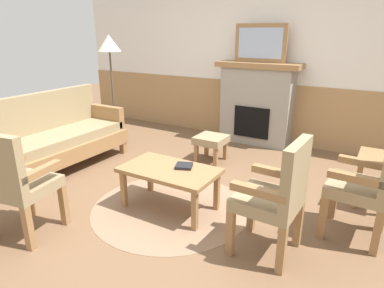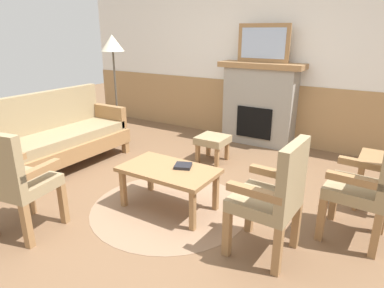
# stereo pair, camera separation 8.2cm
# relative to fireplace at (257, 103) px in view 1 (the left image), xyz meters

# --- Properties ---
(ground_plane) EXTENTS (14.00, 14.00, 0.00)m
(ground_plane) POSITION_rel_fireplace_xyz_m (0.00, -2.35, -0.65)
(ground_plane) COLOR brown
(wall_back) EXTENTS (7.20, 0.14, 2.70)m
(wall_back) POSITION_rel_fireplace_xyz_m (0.00, 0.25, 0.66)
(wall_back) COLOR white
(wall_back) RESTS_ON ground_plane
(fireplace) EXTENTS (1.30, 0.44, 1.28)m
(fireplace) POSITION_rel_fireplace_xyz_m (0.00, 0.00, 0.00)
(fireplace) COLOR gray
(fireplace) RESTS_ON ground_plane
(framed_picture) EXTENTS (0.80, 0.04, 0.56)m
(framed_picture) POSITION_rel_fireplace_xyz_m (0.00, 0.00, 0.91)
(framed_picture) COLOR olive
(framed_picture) RESTS_ON fireplace
(couch) EXTENTS (0.70, 1.80, 0.98)m
(couch) POSITION_rel_fireplace_xyz_m (-1.85, -2.32, -0.26)
(couch) COLOR olive
(couch) RESTS_ON ground_plane
(coffee_table) EXTENTS (0.96, 0.56, 0.44)m
(coffee_table) POSITION_rel_fireplace_xyz_m (0.03, -2.48, -0.27)
(coffee_table) COLOR olive
(coffee_table) RESTS_ON ground_plane
(round_rug) EXTENTS (1.61, 1.61, 0.01)m
(round_rug) POSITION_rel_fireplace_xyz_m (0.03, -2.48, -0.65)
(round_rug) COLOR #896B51
(round_rug) RESTS_ON ground_plane
(book_on_table) EXTENTS (0.21, 0.21, 0.03)m
(book_on_table) POSITION_rel_fireplace_xyz_m (0.14, -2.39, -0.20)
(book_on_table) COLOR black
(book_on_table) RESTS_ON coffee_table
(footstool) EXTENTS (0.40, 0.40, 0.36)m
(footstool) POSITION_rel_fireplace_xyz_m (-0.23, -1.09, -0.37)
(footstool) COLOR olive
(footstool) RESTS_ON ground_plane
(armchair_near_fireplace) EXTENTS (0.51, 0.51, 0.98)m
(armchair_near_fireplace) POSITION_rel_fireplace_xyz_m (1.76, -2.05, -0.11)
(armchair_near_fireplace) COLOR olive
(armchair_near_fireplace) RESTS_ON ground_plane
(armchair_by_window_left) EXTENTS (0.50, 0.50, 0.98)m
(armchair_by_window_left) POSITION_rel_fireplace_xyz_m (1.16, -2.66, -0.11)
(armchair_by_window_left) COLOR olive
(armchair_by_window_left) RESTS_ON ground_plane
(armchair_front_left) EXTENTS (0.55, 0.55, 0.98)m
(armchair_front_left) POSITION_rel_fireplace_xyz_m (-0.81, -3.55, -0.11)
(armchair_front_left) COLOR olive
(armchair_front_left) RESTS_ON ground_plane
(side_table) EXTENTS (0.44, 0.44, 0.55)m
(side_table) POSITION_rel_fireplace_xyz_m (1.83, -1.34, -0.22)
(side_table) COLOR olive
(side_table) RESTS_ON ground_plane
(floor_lamp_by_couch) EXTENTS (0.36, 0.36, 1.68)m
(floor_lamp_by_couch) POSITION_rel_fireplace_xyz_m (-2.07, -1.02, 0.80)
(floor_lamp_by_couch) COLOR #332D28
(floor_lamp_by_couch) RESTS_ON ground_plane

